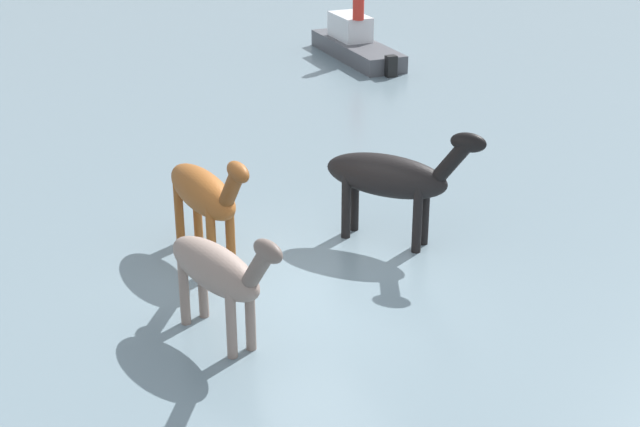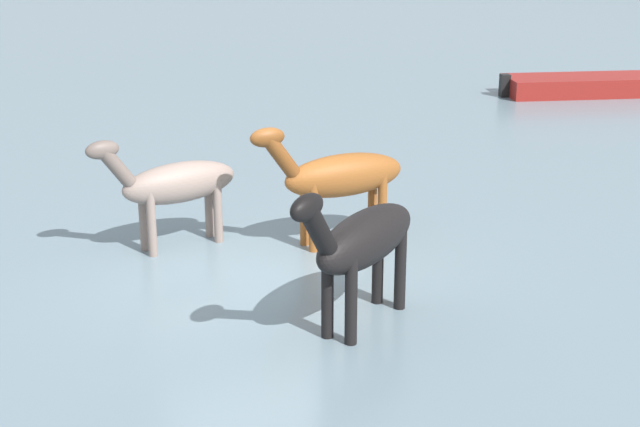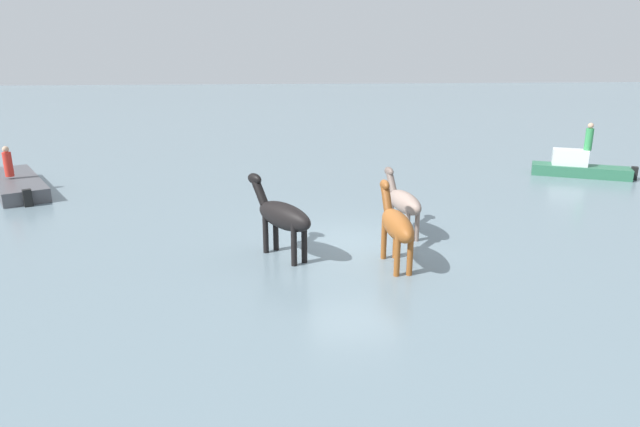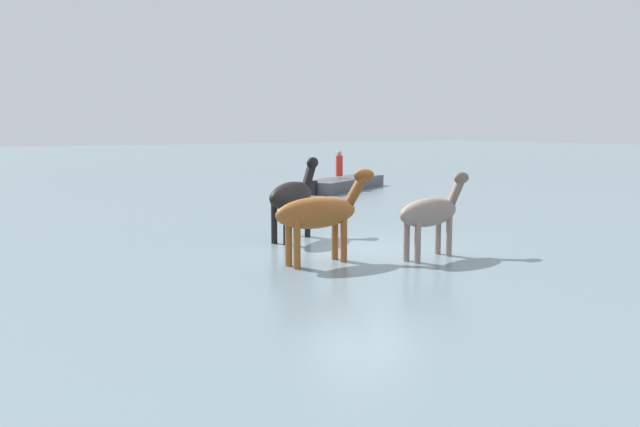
% 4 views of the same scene
% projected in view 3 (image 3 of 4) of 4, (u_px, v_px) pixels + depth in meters
% --- Properties ---
extents(ground_plane, '(183.43, 183.43, 0.00)m').
position_uv_depth(ground_plane, '(354.00, 244.00, 15.25)').
color(ground_plane, slate).
extents(horse_mid_herd, '(1.85, 2.42, 2.06)m').
position_uv_depth(horse_mid_herd, '(282.00, 216.00, 14.03)').
color(horse_mid_herd, black).
rests_on(horse_mid_herd, ground_plane).
extents(horse_lead, '(0.89, 2.40, 1.85)m').
position_uv_depth(horse_lead, '(403.00, 202.00, 15.81)').
color(horse_lead, gray).
rests_on(horse_lead, ground_plane).
extents(horse_rear_stallion, '(0.68, 2.54, 1.97)m').
position_uv_depth(horse_rear_stallion, '(396.00, 225.00, 13.44)').
color(horse_rear_stallion, brown).
rests_on(horse_rear_stallion, ground_plane).
extents(boat_motor_center, '(4.12, 5.66, 0.77)m').
position_uv_depth(boat_motor_center, '(17.00, 186.00, 21.32)').
color(boat_motor_center, '#4C4C51').
rests_on(boat_motor_center, ground_plane).
extents(boat_tender_starboard, '(4.11, 2.81, 1.32)m').
position_uv_depth(boat_tender_starboard, '(578.00, 169.00, 23.87)').
color(boat_tender_starboard, '#2D6B4C').
rests_on(boat_tender_starboard, ground_plane).
extents(person_boatman_standing, '(0.32, 0.32, 1.19)m').
position_uv_depth(person_boatman_standing, '(8.00, 162.00, 20.86)').
color(person_boatman_standing, red).
rests_on(person_boatman_standing, boat_motor_center).
extents(person_spotter_bow, '(0.32, 0.32, 1.19)m').
position_uv_depth(person_spotter_bow, '(589.00, 138.00, 23.42)').
color(person_spotter_bow, '#338C4C').
rests_on(person_spotter_bow, boat_tender_starboard).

